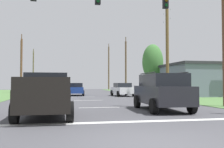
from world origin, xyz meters
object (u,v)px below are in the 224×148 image
at_px(utility_pole_near_left, 109,67).
at_px(overhead_signal_span, 102,32).
at_px(distant_car_oncoming, 76,89).
at_px(tree_roadside_right, 153,62).
at_px(utility_pole_distant_left, 33,69).
at_px(roadside_store, 213,80).
at_px(pickup_truck, 46,95).
at_px(utility_pole_far_right, 126,66).
at_px(suv_black, 162,91).
at_px(utility_pole_mid_right, 167,51).
at_px(utility_pole_distant_right, 21,65).
at_px(distant_car_crossing_white, 122,89).

bearing_deg(utility_pole_near_left, overhead_signal_span, -100.72).
height_order(distant_car_oncoming, tree_roadside_right, tree_roadside_right).
relative_size(utility_pole_distant_left, roadside_store, 0.84).
distance_m(pickup_truck, utility_pole_distant_left, 48.46).
height_order(utility_pole_far_right, tree_roadside_right, utility_pole_far_right).
xyz_separation_m(suv_black, distant_car_oncoming, (-3.73, 18.21, -0.27)).
height_order(utility_pole_mid_right, tree_roadside_right, utility_pole_mid_right).
bearing_deg(utility_pole_mid_right, pickup_truck, -131.17).
height_order(utility_pole_distant_right, roadside_store, utility_pole_distant_right).
relative_size(utility_pole_near_left, utility_pole_distant_right, 1.18).
bearing_deg(distant_car_oncoming, utility_pole_far_right, 52.60).
relative_size(distant_car_oncoming, utility_pole_near_left, 0.40).
relative_size(distant_car_crossing_white, utility_pole_far_right, 0.46).
bearing_deg(utility_pole_near_left, tree_roadside_right, -87.53).
distance_m(overhead_signal_span, roadside_store, 20.62).
bearing_deg(distant_car_crossing_white, utility_pole_far_right, 74.43).
height_order(utility_pole_near_left, tree_roadside_right, utility_pole_near_left).
height_order(tree_roadside_right, roadside_store, tree_roadside_right).
xyz_separation_m(utility_pole_far_right, roadside_store, (6.88, -15.62, -2.67)).
relative_size(pickup_truck, tree_roadside_right, 0.80).
distance_m(utility_pole_mid_right, roadside_store, 8.43).
relative_size(tree_roadside_right, roadside_store, 0.61).
xyz_separation_m(overhead_signal_span, utility_pole_far_right, (8.65, 28.95, 0.14)).
height_order(distant_car_oncoming, utility_pole_far_right, utility_pole_far_right).
distance_m(utility_pole_far_right, utility_pole_distant_left, 23.66).
xyz_separation_m(utility_pole_distant_right, roadside_store, (24.16, -14.75, -2.49)).
xyz_separation_m(utility_pole_near_left, utility_pole_distant_left, (-17.17, -0.16, -0.69)).
bearing_deg(utility_pole_far_right, distant_car_oncoming, -127.40).
bearing_deg(utility_pole_distant_left, distant_car_crossing_white, -66.56).
height_order(suv_black, distant_car_crossing_white, suv_black).
xyz_separation_m(suv_black, utility_pole_far_right, (5.55, 30.35, 3.52)).
distance_m(overhead_signal_span, utility_pole_near_left, 46.11).
relative_size(pickup_truck, distant_car_crossing_white, 1.23).
relative_size(suv_black, utility_pole_far_right, 0.51).
distance_m(utility_pole_mid_right, utility_pole_distant_left, 38.95).
bearing_deg(utility_pole_near_left, utility_pole_distant_left, -179.48).
bearing_deg(utility_pole_distant_left, pickup_truck, -83.29).
distance_m(utility_pole_far_right, utility_pole_distant_right, 17.30).
height_order(overhead_signal_span, distant_car_crossing_white, overhead_signal_span).
bearing_deg(roadside_store, utility_pole_distant_right, 148.59).
relative_size(utility_pole_mid_right, utility_pole_distant_right, 1.05).
relative_size(overhead_signal_span, tree_roadside_right, 2.39).
distance_m(utility_pole_far_right, tree_roadside_right, 10.69).
relative_size(distant_car_crossing_white, utility_pole_near_left, 0.40).
distance_m(pickup_truck, suv_black, 6.23).
relative_size(pickup_truck, utility_pole_mid_right, 0.55).
height_order(distant_car_crossing_white, roadside_store, roadside_store).
xyz_separation_m(overhead_signal_span, pickup_truck, (-2.96, -2.85, -3.47)).
height_order(suv_black, utility_pole_mid_right, utility_pole_mid_right).
xyz_separation_m(overhead_signal_span, utility_pole_near_left, (8.57, 45.29, 0.92)).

